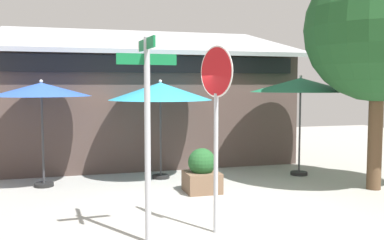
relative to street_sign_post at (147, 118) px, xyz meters
name	(u,v)px	position (x,y,z in m)	size (l,w,h in m)	color
ground_plane	(214,211)	(1.53, 1.45, -1.92)	(28.00, 28.00, 0.10)	#9E9B93
cafe_building	(144,105)	(1.20, 7.43, -0.15)	(8.88, 5.02, 4.34)	#473833
street_sign_post	(147,118)	(0.00, 0.00, 0.00)	(0.89, 0.95, 3.04)	#A8AAB2
stop_sign	(216,102)	(1.11, 0.14, 0.21)	(0.27, 0.77, 2.96)	#A8AAB2
patio_umbrella_royal_blue_left	(41,91)	(-1.70, 4.21, 0.35)	(2.24, 2.24, 2.47)	black
patio_umbrella_teal_center	(160,92)	(1.09, 4.35, 0.31)	(2.58, 2.58, 2.48)	black
patio_umbrella_forest_green_right	(301,86)	(4.66, 3.77, 0.47)	(2.60, 2.60, 2.60)	black
sidewalk_planter	(202,172)	(1.68, 2.72, -1.43)	(0.74, 0.74, 0.97)	brown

